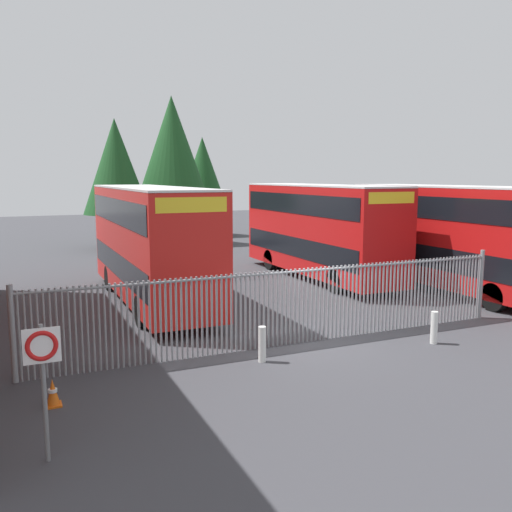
{
  "coord_description": "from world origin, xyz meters",
  "views": [
    {
      "loc": [
        -7.78,
        -13.51,
        4.82
      ],
      "look_at": [
        0.0,
        4.0,
        2.0
      ],
      "focal_mm": 38.26,
      "sensor_mm": 36.0,
      "label": 1
    }
  ],
  "objects_px": {
    "double_decker_bus_near_gate": "(452,234)",
    "double_decker_bus_behind_fence_left": "(150,240)",
    "bollard_near_left": "(262,344)",
    "traffic_cone_by_gate": "(53,393)",
    "bollard_center_front": "(434,328)",
    "speed_limit_sign_post": "(43,361)",
    "double_decker_bus_behind_fence_right": "(319,227)"
  },
  "relations": [
    {
      "from": "traffic_cone_by_gate",
      "to": "speed_limit_sign_post",
      "type": "relative_size",
      "value": 0.25
    },
    {
      "from": "bollard_center_front",
      "to": "traffic_cone_by_gate",
      "type": "height_order",
      "value": "bollard_center_front"
    },
    {
      "from": "bollard_near_left",
      "to": "speed_limit_sign_post",
      "type": "bearing_deg",
      "value": -150.21
    },
    {
      "from": "double_decker_bus_near_gate",
      "to": "bollard_near_left",
      "type": "xyz_separation_m",
      "value": [
        -10.96,
        -4.87,
        -1.95
      ]
    },
    {
      "from": "double_decker_bus_behind_fence_right",
      "to": "bollard_near_left",
      "type": "xyz_separation_m",
      "value": [
        -7.41,
        -9.79,
        -1.95
      ]
    },
    {
      "from": "bollard_near_left",
      "to": "speed_limit_sign_post",
      "type": "distance_m",
      "value": 6.38
    },
    {
      "from": "speed_limit_sign_post",
      "to": "double_decker_bus_behind_fence_right",
      "type": "bearing_deg",
      "value": 45.13
    },
    {
      "from": "bollard_near_left",
      "to": "speed_limit_sign_post",
      "type": "relative_size",
      "value": 0.4
    },
    {
      "from": "double_decker_bus_behind_fence_right",
      "to": "bollard_near_left",
      "type": "bearing_deg",
      "value": -127.13
    },
    {
      "from": "double_decker_bus_near_gate",
      "to": "double_decker_bus_behind_fence_right",
      "type": "height_order",
      "value": "same"
    },
    {
      "from": "double_decker_bus_behind_fence_right",
      "to": "speed_limit_sign_post",
      "type": "distance_m",
      "value": 18.2
    },
    {
      "from": "double_decker_bus_behind_fence_left",
      "to": "bollard_center_front",
      "type": "relative_size",
      "value": 11.38
    },
    {
      "from": "bollard_center_front",
      "to": "bollard_near_left",
      "type": "bearing_deg",
      "value": 173.53
    },
    {
      "from": "bollard_center_front",
      "to": "double_decker_bus_behind_fence_left",
      "type": "bearing_deg",
      "value": 126.29
    },
    {
      "from": "double_decker_bus_behind_fence_right",
      "to": "speed_limit_sign_post",
      "type": "xyz_separation_m",
      "value": [
        -12.84,
        -12.89,
        -0.65
      ]
    },
    {
      "from": "bollard_near_left",
      "to": "traffic_cone_by_gate",
      "type": "bearing_deg",
      "value": -172.07
    },
    {
      "from": "double_decker_bus_behind_fence_right",
      "to": "bollard_center_front",
      "type": "relative_size",
      "value": 11.38
    },
    {
      "from": "bollard_near_left",
      "to": "traffic_cone_by_gate",
      "type": "distance_m",
      "value": 5.24
    },
    {
      "from": "double_decker_bus_near_gate",
      "to": "traffic_cone_by_gate",
      "type": "bearing_deg",
      "value": -160.9
    },
    {
      "from": "double_decker_bus_near_gate",
      "to": "speed_limit_sign_post",
      "type": "height_order",
      "value": "double_decker_bus_near_gate"
    },
    {
      "from": "bollard_near_left",
      "to": "bollard_center_front",
      "type": "distance_m",
      "value": 5.24
    },
    {
      "from": "double_decker_bus_near_gate",
      "to": "double_decker_bus_behind_fence_right",
      "type": "bearing_deg",
      "value": 125.84
    },
    {
      "from": "double_decker_bus_behind_fence_left",
      "to": "speed_limit_sign_post",
      "type": "relative_size",
      "value": 4.5
    },
    {
      "from": "bollard_center_front",
      "to": "traffic_cone_by_gate",
      "type": "xyz_separation_m",
      "value": [
        -10.39,
        -0.13,
        -0.19
      ]
    },
    {
      "from": "bollard_near_left",
      "to": "speed_limit_sign_post",
      "type": "xyz_separation_m",
      "value": [
        -5.42,
        -3.11,
        1.3
      ]
    },
    {
      "from": "double_decker_bus_near_gate",
      "to": "bollard_near_left",
      "type": "relative_size",
      "value": 11.38
    },
    {
      "from": "double_decker_bus_behind_fence_right",
      "to": "bollard_near_left",
      "type": "relative_size",
      "value": 11.38
    },
    {
      "from": "double_decker_bus_behind_fence_left",
      "to": "bollard_near_left",
      "type": "relative_size",
      "value": 11.38
    },
    {
      "from": "bollard_center_front",
      "to": "speed_limit_sign_post",
      "type": "height_order",
      "value": "speed_limit_sign_post"
    },
    {
      "from": "double_decker_bus_behind_fence_left",
      "to": "double_decker_bus_behind_fence_right",
      "type": "bearing_deg",
      "value": 12.38
    },
    {
      "from": "double_decker_bus_behind_fence_left",
      "to": "traffic_cone_by_gate",
      "type": "bearing_deg",
      "value": -115.54
    },
    {
      "from": "double_decker_bus_near_gate",
      "to": "double_decker_bus_behind_fence_left",
      "type": "bearing_deg",
      "value": 165.71
    }
  ]
}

